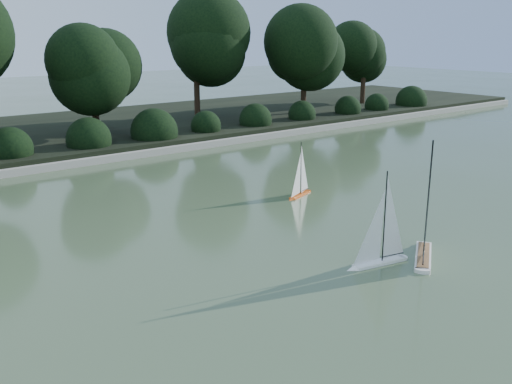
# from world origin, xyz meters

# --- Properties ---
(ground) EXTENTS (80.00, 80.00, 0.00)m
(ground) POSITION_xyz_m (0.00, 0.00, 0.00)
(ground) COLOR #384A2C
(ground) RESTS_ON ground
(pond_coping) EXTENTS (40.00, 0.35, 0.18)m
(pond_coping) POSITION_xyz_m (0.00, 9.00, 0.09)
(pond_coping) COLOR gray
(pond_coping) RESTS_ON ground
(far_bank) EXTENTS (40.00, 8.00, 0.30)m
(far_bank) POSITION_xyz_m (0.00, 13.00, 0.15)
(far_bank) COLOR black
(far_bank) RESTS_ON ground
(tree_line) EXTENTS (26.31, 3.93, 4.39)m
(tree_line) POSITION_xyz_m (1.23, 11.44, 2.64)
(tree_line) COLOR black
(tree_line) RESTS_ON ground
(shrub_hedge) EXTENTS (29.10, 1.10, 1.10)m
(shrub_hedge) POSITION_xyz_m (0.00, 9.90, 0.45)
(shrub_hedge) COLOR black
(shrub_hedge) RESTS_ON ground
(sailboat_white_a) EXTENTS (1.07, 0.38, 1.46)m
(sailboat_white_a) POSITION_xyz_m (0.34, 0.23, 0.23)
(sailboat_white_a) COLOR white
(sailboat_white_a) RESTS_ON ground
(sailboat_white_b) EXTENTS (1.24, 0.93, 1.89)m
(sailboat_white_b) POSITION_xyz_m (1.17, 0.01, 0.29)
(sailboat_white_b) COLOR white
(sailboat_white_b) RESTS_ON ground
(sailboat_orange) EXTENTS (0.85, 0.40, 1.18)m
(sailboat_orange) POSITION_xyz_m (1.88, 3.53, 0.18)
(sailboat_orange) COLOR orange
(sailboat_orange) RESTS_ON ground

